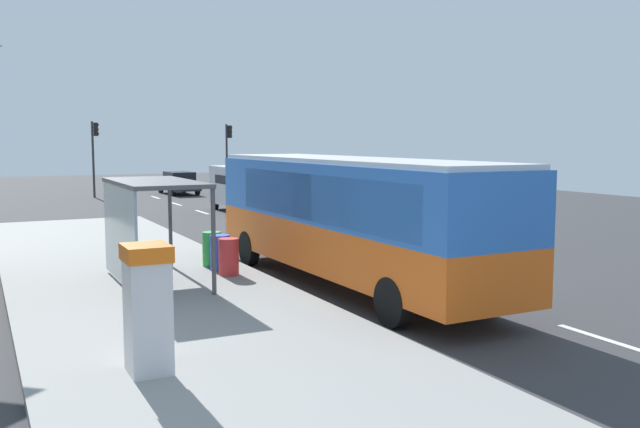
{
  "coord_description": "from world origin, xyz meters",
  "views": [
    {
      "loc": [
        -9.96,
        -14.65,
        3.66
      ],
      "look_at": [
        -1.0,
        3.19,
        1.5
      ],
      "focal_mm": 38.65,
      "sensor_mm": 36.0,
      "label": 1
    }
  ],
  "objects_px": {
    "sedan_near": "(179,183)",
    "white_van": "(245,186)",
    "traffic_light_far_side": "(94,147)",
    "traffic_light_near_side": "(228,147)",
    "bus": "(348,213)",
    "recycling_bin_red": "(229,257)",
    "bus_shelter": "(142,205)",
    "ticket_machine": "(148,308)",
    "recycling_bin_green": "(212,249)",
    "recycling_bin_blue": "(220,253)"
  },
  "relations": [
    {
      "from": "sedan_near",
      "to": "traffic_light_far_side",
      "type": "relative_size",
      "value": 0.92
    },
    {
      "from": "white_van",
      "to": "recycling_bin_blue",
      "type": "xyz_separation_m",
      "value": [
        -6.4,
        -15.28,
        -0.69
      ]
    },
    {
      "from": "ticket_machine",
      "to": "traffic_light_far_side",
      "type": "height_order",
      "value": "traffic_light_far_side"
    },
    {
      "from": "recycling_bin_blue",
      "to": "traffic_light_far_side",
      "type": "relative_size",
      "value": 0.2
    },
    {
      "from": "recycling_bin_green",
      "to": "traffic_light_near_side",
      "type": "distance_m",
      "value": 28.38
    },
    {
      "from": "recycling_bin_red",
      "to": "white_van",
      "type": "bearing_deg",
      "value": 68.18
    },
    {
      "from": "traffic_light_near_side",
      "to": "recycling_bin_red",
      "type": "bearing_deg",
      "value": -109.14
    },
    {
      "from": "traffic_light_near_side",
      "to": "bus_shelter",
      "type": "distance_m",
      "value": 30.53
    },
    {
      "from": "sedan_near",
      "to": "traffic_light_near_side",
      "type": "xyz_separation_m",
      "value": [
        3.2,
        -0.91,
        2.35
      ]
    },
    {
      "from": "sedan_near",
      "to": "bus_shelter",
      "type": "xyz_separation_m",
      "value": [
        -8.71,
        -29.0,
        1.31
      ]
    },
    {
      "from": "ticket_machine",
      "to": "traffic_light_far_side",
      "type": "bearing_deg",
      "value": 82.5
    },
    {
      "from": "bus",
      "to": "recycling_bin_red",
      "type": "height_order",
      "value": "bus"
    },
    {
      "from": "ticket_machine",
      "to": "traffic_light_near_side",
      "type": "relative_size",
      "value": 0.41
    },
    {
      "from": "white_van",
      "to": "traffic_light_far_side",
      "type": "relative_size",
      "value": 1.09
    },
    {
      "from": "sedan_near",
      "to": "ticket_machine",
      "type": "bearing_deg",
      "value": -105.82
    },
    {
      "from": "recycling_bin_blue",
      "to": "traffic_light_far_side",
      "type": "distance_m",
      "value": 28.19
    },
    {
      "from": "white_van",
      "to": "traffic_light_far_side",
      "type": "distance_m",
      "value": 13.95
    },
    {
      "from": "recycling_bin_green",
      "to": "traffic_light_far_side",
      "type": "xyz_separation_m",
      "value": [
        1.1,
        27.35,
        2.55
      ]
    },
    {
      "from": "recycling_bin_blue",
      "to": "white_van",
      "type": "bearing_deg",
      "value": 67.28
    },
    {
      "from": "recycling_bin_red",
      "to": "bus_shelter",
      "type": "bearing_deg",
      "value": -176.54
    },
    {
      "from": "white_van",
      "to": "recycling_bin_green",
      "type": "xyz_separation_m",
      "value": [
        -6.4,
        -14.58,
        -0.69
      ]
    },
    {
      "from": "recycling_bin_green",
      "to": "traffic_light_near_side",
      "type": "bearing_deg",
      "value": 69.93
    },
    {
      "from": "white_van",
      "to": "recycling_bin_red",
      "type": "relative_size",
      "value": 5.5
    },
    {
      "from": "bus",
      "to": "recycling_bin_green",
      "type": "xyz_separation_m",
      "value": [
        -2.49,
        3.27,
        -1.19
      ]
    },
    {
      "from": "white_van",
      "to": "traffic_light_near_side",
      "type": "distance_m",
      "value": 12.55
    },
    {
      "from": "bus_shelter",
      "to": "recycling_bin_red",
      "type": "bearing_deg",
      "value": 3.46
    },
    {
      "from": "bus",
      "to": "recycling_bin_green",
      "type": "distance_m",
      "value": 4.28
    },
    {
      "from": "sedan_near",
      "to": "bus",
      "type": "bearing_deg",
      "value": -97.44
    },
    {
      "from": "recycling_bin_blue",
      "to": "recycling_bin_green",
      "type": "xyz_separation_m",
      "value": [
        0.0,
        0.7,
        0.0
      ]
    },
    {
      "from": "white_van",
      "to": "recycling_bin_green",
      "type": "distance_m",
      "value": 15.94
    },
    {
      "from": "recycling_bin_green",
      "to": "sedan_near",
      "type": "bearing_deg",
      "value": 76.68
    },
    {
      "from": "bus",
      "to": "traffic_light_near_side",
      "type": "xyz_separation_m",
      "value": [
        7.22,
        29.82,
        1.3
      ]
    },
    {
      "from": "bus",
      "to": "white_van",
      "type": "distance_m",
      "value": 18.28
    },
    {
      "from": "ticket_machine",
      "to": "recycling_bin_blue",
      "type": "height_order",
      "value": "ticket_machine"
    },
    {
      "from": "white_van",
      "to": "recycling_bin_green",
      "type": "height_order",
      "value": "white_van"
    },
    {
      "from": "white_van",
      "to": "traffic_light_near_side",
      "type": "relative_size",
      "value": 1.11
    },
    {
      "from": "bus",
      "to": "bus_shelter",
      "type": "bearing_deg",
      "value": 159.73
    },
    {
      "from": "ticket_machine",
      "to": "recycling_bin_red",
      "type": "relative_size",
      "value": 2.04
    },
    {
      "from": "recycling_bin_red",
      "to": "recycling_bin_green",
      "type": "bearing_deg",
      "value": 90.0
    },
    {
      "from": "bus",
      "to": "recycling_bin_blue",
      "type": "relative_size",
      "value": 11.63
    },
    {
      "from": "traffic_light_far_side",
      "to": "sedan_near",
      "type": "bearing_deg",
      "value": 1.19
    },
    {
      "from": "white_van",
      "to": "sedan_near",
      "type": "height_order",
      "value": "white_van"
    },
    {
      "from": "bus",
      "to": "white_van",
      "type": "height_order",
      "value": "bus"
    },
    {
      "from": "white_van",
      "to": "traffic_light_near_side",
      "type": "bearing_deg",
      "value": 74.58
    },
    {
      "from": "recycling_bin_red",
      "to": "traffic_light_near_side",
      "type": "xyz_separation_m",
      "value": [
        9.7,
        27.95,
        2.48
      ]
    },
    {
      "from": "sedan_near",
      "to": "white_van",
      "type": "bearing_deg",
      "value": -90.45
    },
    {
      "from": "bus",
      "to": "white_van",
      "type": "bearing_deg",
      "value": 77.64
    },
    {
      "from": "recycling_bin_blue",
      "to": "ticket_machine",
      "type": "bearing_deg",
      "value": -115.9
    },
    {
      "from": "traffic_light_far_side",
      "to": "bus_shelter",
      "type": "height_order",
      "value": "traffic_light_far_side"
    },
    {
      "from": "ticket_machine",
      "to": "recycling_bin_green",
      "type": "relative_size",
      "value": 2.04
    }
  ]
}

